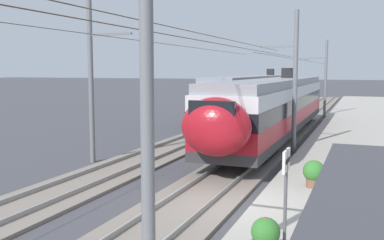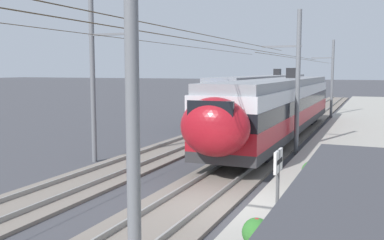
# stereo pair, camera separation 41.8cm
# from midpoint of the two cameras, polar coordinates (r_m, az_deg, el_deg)

# --- Properties ---
(ground_plane) EXTENTS (400.00, 400.00, 0.00)m
(ground_plane) POSITION_cam_midpoint_polar(r_m,az_deg,el_deg) (14.03, 4.94, -11.75)
(ground_plane) COLOR #424247
(platform_slab) EXTENTS (120.00, 7.10, 0.34)m
(platform_slab) POSITION_cam_midpoint_polar(r_m,az_deg,el_deg) (13.37, 23.49, -12.45)
(platform_slab) COLOR #A39E93
(platform_slab) RESTS_ON ground
(track_near) EXTENTS (120.00, 3.00, 0.28)m
(track_near) POSITION_cam_midpoint_polar(r_m,az_deg,el_deg) (14.42, 0.12, -10.92)
(track_near) COLOR slate
(track_near) RESTS_ON ground
(track_far) EXTENTS (120.00, 3.00, 0.28)m
(track_far) POSITION_cam_midpoint_polar(r_m,az_deg,el_deg) (16.80, -15.30, -8.64)
(track_far) COLOR slate
(track_far) RESTS_ON ground
(train_near_platform) EXTENTS (25.01, 2.99, 4.27)m
(train_near_platform) POSITION_cam_midpoint_polar(r_m,az_deg,el_deg) (27.69, 11.75, 1.89)
(train_near_platform) COLOR #2D2D30
(train_near_platform) RESTS_ON track_near
(train_far_track) EXTENTS (32.09, 2.96, 4.27)m
(train_far_track) POSITION_cam_midpoint_polar(r_m,az_deg,el_deg) (44.96, 9.90, 3.66)
(train_far_track) COLOR #2D2D30
(train_far_track) RESTS_ON track_far
(catenary_mast_west) EXTENTS (41.65, 2.05, 8.30)m
(catenary_mast_west) POSITION_cam_midpoint_polar(r_m,az_deg,el_deg) (7.43, -6.98, 5.64)
(catenary_mast_west) COLOR slate
(catenary_mast_west) RESTS_ON ground
(catenary_mast_mid) EXTENTS (41.65, 2.05, 7.47)m
(catenary_mast_mid) POSITION_cam_midpoint_polar(r_m,az_deg,el_deg) (23.37, 13.83, 5.12)
(catenary_mast_mid) COLOR slate
(catenary_mast_mid) RESTS_ON ground
(catenary_mast_east) EXTENTS (41.65, 2.05, 7.13)m
(catenary_mast_east) POSITION_cam_midpoint_polar(r_m,az_deg,el_deg) (42.00, 17.92, 5.31)
(catenary_mast_east) COLOR slate
(catenary_mast_east) RESTS_ON ground
(catenary_mast_far_side) EXTENTS (41.65, 2.37, 7.63)m
(catenary_mast_far_side) POSITION_cam_midpoint_polar(r_m,az_deg,el_deg) (21.09, -11.94, 5.37)
(catenary_mast_far_side) COLOR slate
(catenary_mast_far_side) RESTS_ON ground
(platform_sign) EXTENTS (0.70, 0.08, 2.27)m
(platform_sign) POSITION_cam_midpoint_polar(r_m,az_deg,el_deg) (10.19, 12.31, -7.20)
(platform_sign) COLOR #59595B
(platform_sign) RESTS_ON platform_slab
(potted_plant_platform_edge) EXTENTS (0.76, 0.76, 0.95)m
(potted_plant_platform_edge) POSITION_cam_midpoint_polar(r_m,az_deg,el_deg) (15.80, 16.18, -6.64)
(potted_plant_platform_edge) COLOR brown
(potted_plant_platform_edge) RESTS_ON platform_slab
(potted_plant_by_shelter) EXTENTS (0.64, 0.64, 0.85)m
(potted_plant_by_shelter) POSITION_cam_midpoint_polar(r_m,az_deg,el_deg) (10.00, 9.64, -14.59)
(potted_plant_by_shelter) COLOR brown
(potted_plant_by_shelter) RESTS_ON platform_slab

